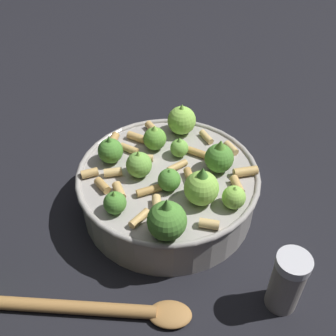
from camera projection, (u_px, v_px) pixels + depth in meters
ground_plane at (168, 205)px, 0.60m from camera, size 2.40×2.40×0.00m
cooking_pan at (169, 185)px, 0.57m from camera, size 0.26×0.26×0.13m
pepper_shaker at (287, 282)px, 0.46m from camera, size 0.04×0.04×0.09m
wooden_spoon at (99, 309)px, 0.47m from camera, size 0.25×0.06×0.02m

